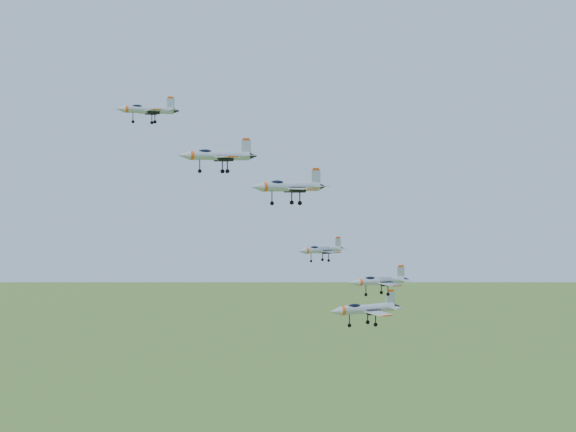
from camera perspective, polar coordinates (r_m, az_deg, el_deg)
name	(u,v)px	position (r m, az deg, el deg)	size (l,w,h in m)	color
jet_lead	(147,110)	(139.11, -9.99, 7.46)	(11.31, 9.40, 3.02)	#ACB3B9
jet_left_high	(217,155)	(132.81, -5.06, 4.31)	(13.97, 11.59, 3.73)	#ACB3B9
jet_right_high	(289,186)	(115.29, 0.04, 2.11)	(12.65, 10.66, 3.40)	#ACB3B9
jet_left_low	(321,250)	(144.66, 2.37, -2.41)	(10.26, 8.72, 2.79)	#ACB3B9
jet_right_low	(379,281)	(129.53, 6.49, -4.61)	(11.19, 9.31, 2.99)	#ACB3B9
jet_trail	(365,309)	(136.83, 5.49, -6.58)	(14.02, 11.70, 3.75)	#ACB3B9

